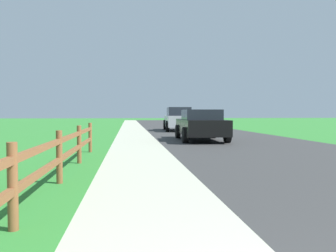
% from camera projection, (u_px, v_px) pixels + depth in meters
% --- Properties ---
extents(ground_plane, '(120.00, 120.00, 0.00)m').
position_uv_depth(ground_plane, '(146.00, 130.00, 25.21)').
color(ground_plane, '#2F7D30').
extents(road_asphalt, '(7.00, 66.00, 0.01)m').
position_uv_depth(road_asphalt, '(186.00, 128.00, 27.61)').
color(road_asphalt, '#363636').
rests_on(road_asphalt, ground).
extents(curb_concrete, '(6.00, 66.00, 0.01)m').
position_uv_depth(curb_concrete, '(108.00, 129.00, 26.84)').
color(curb_concrete, '#B4B69F').
rests_on(curb_concrete, ground).
extents(grass_verge, '(5.00, 66.00, 0.00)m').
position_uv_depth(grass_verge, '(89.00, 129.00, 26.66)').
color(grass_verge, '#2F7D30').
rests_on(grass_verge, ground).
extents(rail_fence, '(0.11, 12.12, 0.96)m').
position_uv_depth(rail_fence, '(42.00, 163.00, 4.72)').
color(rail_fence, brown).
rests_on(rail_fence, ground).
extents(parked_suv_black, '(2.16, 4.48, 1.43)m').
position_uv_depth(parked_suv_black, '(201.00, 125.00, 15.38)').
color(parked_suv_black, black).
rests_on(parked_suv_black, ground).
extents(parked_car_silver, '(2.20, 4.83, 1.70)m').
position_uv_depth(parked_car_silver, '(178.00, 119.00, 23.99)').
color(parked_car_silver, '#B7BABF').
rests_on(parked_car_silver, ground).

